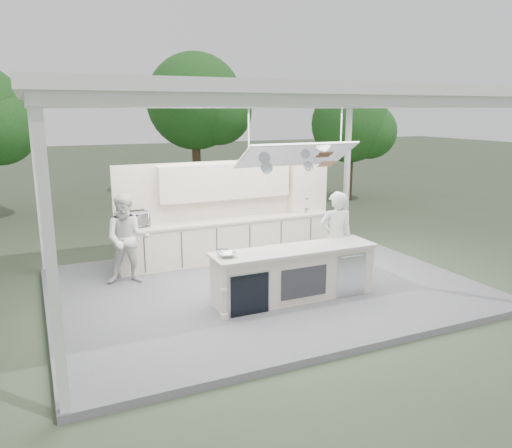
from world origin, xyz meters
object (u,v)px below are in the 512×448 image
back_counter (228,239)px  sous_chef (127,239)px  demo_island (294,274)px  head_chef (336,238)px

back_counter → sous_chef: (-2.39, -0.68, 0.42)m
demo_island → sous_chef: 3.36m
demo_island → back_counter: bearing=93.6°
back_counter → demo_island: bearing=-86.4°
head_chef → sous_chef: size_ratio=1.03×
back_counter → head_chef: head_chef is taller
demo_island → head_chef: size_ratio=1.67×
sous_chef → back_counter: bearing=29.5°
back_counter → sous_chef: bearing=-164.1°
head_chef → demo_island: bearing=34.8°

